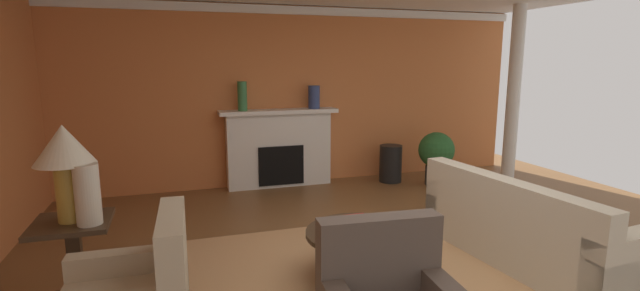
{
  "coord_description": "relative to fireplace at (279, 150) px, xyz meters",
  "views": [
    {
      "loc": [
        -1.84,
        -3.49,
        1.91
      ],
      "look_at": [
        -0.32,
        1.19,
        1.0
      ],
      "focal_mm": 25.46,
      "sensor_mm": 36.0,
      "label": 1
    }
  ],
  "objects": [
    {
      "name": "ground_plane",
      "position": [
        0.32,
        -3.24,
        -0.57
      ],
      "size": [
        9.14,
        9.14,
        0.0
      ],
      "primitive_type": "plane",
      "color": "brown"
    },
    {
      "name": "vase_mantel_left",
      "position": [
        -0.55,
        -0.05,
        0.85
      ],
      "size": [
        0.14,
        0.14,
        0.43
      ],
      "primitive_type": "cylinder",
      "color": "#33703D",
      "rests_on": "fireplace"
    },
    {
      "name": "vase_tall_corner",
      "position": [
        1.76,
        -0.3,
        -0.27
      ],
      "size": [
        0.36,
        0.36,
        0.59
      ],
      "primitive_type": "cylinder",
      "color": "black",
      "rests_on": "ground_plane"
    },
    {
      "name": "crown_moulding",
      "position": [
        0.32,
        0.13,
        2.11
      ],
      "size": [
        7.63,
        0.08,
        0.12
      ],
      "primitive_type": "cube",
      "color": "white"
    },
    {
      "name": "fireplace",
      "position": [
        0.0,
        0.0,
        0.0
      ],
      "size": [
        1.8,
        0.35,
        1.2
      ],
      "color": "white",
      "rests_on": "ground_plane"
    },
    {
      "name": "column_white",
      "position": [
        3.48,
        -0.98,
        0.81
      ],
      "size": [
        0.2,
        0.2,
        2.75
      ],
      "primitive_type": "cylinder",
      "color": "white",
      "rests_on": "ground_plane"
    },
    {
      "name": "book_red_cover",
      "position": [
        0.04,
        -3.18,
        -0.09
      ],
      "size": [
        0.24,
        0.16,
        0.05
      ],
      "primitive_type": "cube",
      "rotation": [
        0.0,
        0.0,
        -0.07
      ],
      "color": "maroon",
      "rests_on": "coffee_table"
    },
    {
      "name": "coffee_table",
      "position": [
        -0.0,
        -3.26,
        -0.23
      ],
      "size": [
        1.0,
        1.0,
        0.45
      ],
      "color": "#3D2D1E",
      "rests_on": "ground_plane"
    },
    {
      "name": "book_small_novel",
      "position": [
        -0.15,
        -3.3,
        -0.01
      ],
      "size": [
        0.27,
        0.24,
        0.03
      ],
      "primitive_type": "cube",
      "rotation": [
        0.0,
        0.0,
        0.25
      ],
      "color": "maroon",
      "rests_on": "coffee_table"
    },
    {
      "name": "vase_on_side_table",
      "position": [
        -2.17,
        -3.09,
        0.36
      ],
      "size": [
        0.18,
        0.18,
        0.46
      ],
      "primitive_type": "cylinder",
      "color": "beige",
      "rests_on": "side_table"
    },
    {
      "name": "vase_mantel_right",
      "position": [
        0.55,
        -0.05,
        0.81
      ],
      "size": [
        0.18,
        0.18,
        0.35
      ],
      "primitive_type": "cylinder",
      "color": "navy",
      "rests_on": "fireplace"
    },
    {
      "name": "area_rug",
      "position": [
        -0.0,
        -3.26,
        -0.56
      ],
      "size": [
        3.63,
        2.74,
        0.01
      ],
      "primitive_type": "cube",
      "color": "tan",
      "rests_on": "ground_plane"
    },
    {
      "name": "wall_fireplace",
      "position": [
        0.32,
        0.21,
        0.81
      ],
      "size": [
        7.63,
        0.12,
        2.75
      ],
      "primitive_type": "cube",
      "color": "#CC723D",
      "rests_on": "ground_plane"
    },
    {
      "name": "sofa",
      "position": [
        1.65,
        -3.4,
        -0.27
      ],
      "size": [
        1.1,
        2.18,
        0.85
      ],
      "color": "beige",
      "rests_on": "ground_plane"
    },
    {
      "name": "book_art_folio",
      "position": [
        -0.0,
        -3.12,
        -0.05
      ],
      "size": [
        0.2,
        0.15,
        0.04
      ],
      "primitive_type": "cube",
      "rotation": [
        0.0,
        0.0,
        0.02
      ],
      "color": "maroon",
      "rests_on": "coffee_table"
    },
    {
      "name": "potted_plant",
      "position": [
        2.36,
        -0.67,
        -0.07
      ],
      "size": [
        0.56,
        0.56,
        0.83
      ],
      "color": "#333333",
      "rests_on": "ground_plane"
    },
    {
      "name": "side_table",
      "position": [
        -2.32,
        -2.97,
        -0.17
      ],
      "size": [
        0.56,
        0.56,
        0.7
      ],
      "color": "#3D2D1E",
      "rests_on": "ground_plane"
    },
    {
      "name": "table_lamp",
      "position": [
        -2.32,
        -2.97,
        0.66
      ],
      "size": [
        0.44,
        0.44,
        0.75
      ],
      "color": "#B28E38",
      "rests_on": "side_table"
    }
  ]
}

